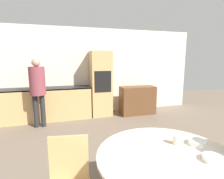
% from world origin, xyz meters
% --- Properties ---
extents(wall_back, '(6.90, 0.05, 2.60)m').
position_xyz_m(wall_back, '(0.00, 5.59, 1.30)').
color(wall_back, silver).
rests_on(wall_back, ground_plane).
extents(kitchen_counter, '(2.54, 0.60, 0.89)m').
position_xyz_m(kitchen_counter, '(-1.33, 5.24, 0.46)').
color(kitchen_counter, tan).
rests_on(kitchen_counter, ground_plane).
extents(oven_unit, '(0.60, 0.59, 1.91)m').
position_xyz_m(oven_unit, '(0.27, 5.25, 0.95)').
color(oven_unit, tan).
rests_on(oven_unit, ground_plane).
extents(sideboard, '(1.07, 0.45, 0.86)m').
position_xyz_m(sideboard, '(1.37, 5.02, 0.43)').
color(sideboard, brown).
rests_on(sideboard, ground_plane).
extents(dining_table, '(1.31, 1.31, 0.78)m').
position_xyz_m(dining_table, '(0.06, 1.53, 0.54)').
color(dining_table, brown).
rests_on(dining_table, ground_plane).
extents(person_standing, '(0.37, 0.37, 1.69)m').
position_xyz_m(person_standing, '(-1.41, 4.72, 1.05)').
color(person_standing, '#262628').
rests_on(person_standing, ground_plane).
extents(cup, '(0.08, 0.08, 0.10)m').
position_xyz_m(cup, '(0.28, 1.67, 0.83)').
color(cup, beige).
rests_on(cup, dining_table).
extents(bowl_near, '(0.18, 0.18, 0.05)m').
position_xyz_m(bowl_near, '(0.48, 1.60, 0.80)').
color(bowl_near, white).
rests_on(bowl_near, dining_table).
extents(bowl_centre, '(0.17, 0.17, 0.05)m').
position_xyz_m(bowl_centre, '(0.39, 1.32, 0.80)').
color(bowl_centre, white).
rests_on(bowl_centre, dining_table).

